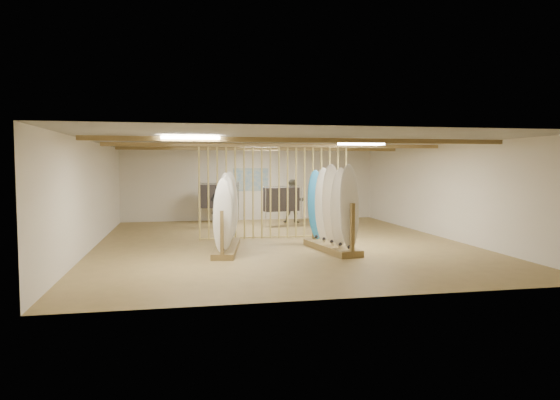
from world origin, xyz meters
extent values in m
plane|color=#987E49|center=(0.00, 0.00, 0.00)|extent=(12.00, 12.00, 0.00)
plane|color=gray|center=(0.00, 0.00, 2.80)|extent=(12.00, 12.00, 0.00)
plane|color=silver|center=(0.00, 6.00, 1.40)|extent=(12.00, 0.00, 12.00)
plane|color=silver|center=(0.00, -6.00, 1.40)|extent=(12.00, 0.00, 12.00)
plane|color=silver|center=(-5.00, 0.00, 1.40)|extent=(0.00, 12.00, 12.00)
plane|color=silver|center=(5.00, 0.00, 1.40)|extent=(0.00, 12.00, 12.00)
cube|color=olive|center=(0.00, 0.00, 2.72)|extent=(9.50, 6.12, 0.10)
cube|color=white|center=(0.00, 0.00, 2.74)|extent=(1.20, 0.35, 0.06)
cylinder|color=tan|center=(-2.20, 0.80, 1.40)|extent=(0.05, 0.05, 2.78)
cylinder|color=tan|center=(-1.94, 0.80, 1.40)|extent=(0.05, 0.05, 2.78)
cylinder|color=tan|center=(-1.68, 0.80, 1.40)|extent=(0.05, 0.05, 2.78)
cylinder|color=tan|center=(-1.42, 0.80, 1.40)|extent=(0.05, 0.05, 2.78)
cylinder|color=tan|center=(-1.16, 0.80, 1.40)|extent=(0.05, 0.05, 2.78)
cylinder|color=tan|center=(-0.91, 0.80, 1.40)|extent=(0.05, 0.05, 2.78)
cylinder|color=tan|center=(-0.65, 0.80, 1.40)|extent=(0.05, 0.05, 2.78)
cylinder|color=tan|center=(-0.39, 0.80, 1.40)|extent=(0.05, 0.05, 2.78)
cylinder|color=tan|center=(-0.13, 0.80, 1.40)|extent=(0.05, 0.05, 2.78)
cylinder|color=tan|center=(0.13, 0.80, 1.40)|extent=(0.05, 0.05, 2.78)
cylinder|color=tan|center=(0.39, 0.80, 1.40)|extent=(0.05, 0.05, 2.78)
cylinder|color=tan|center=(0.65, 0.80, 1.40)|extent=(0.05, 0.05, 2.78)
cylinder|color=tan|center=(0.91, 0.80, 1.40)|extent=(0.05, 0.05, 2.78)
cylinder|color=tan|center=(1.16, 0.80, 1.40)|extent=(0.05, 0.05, 2.78)
cylinder|color=tan|center=(1.42, 0.80, 1.40)|extent=(0.05, 0.05, 2.78)
cylinder|color=tan|center=(1.68, 0.80, 1.40)|extent=(0.05, 0.05, 2.78)
cylinder|color=tan|center=(1.94, 0.80, 1.40)|extent=(0.05, 0.05, 2.78)
cylinder|color=tan|center=(2.20, 0.80, 1.40)|extent=(0.05, 0.05, 2.78)
cube|color=teal|center=(0.00, 5.98, 1.60)|extent=(1.40, 0.03, 0.90)
cube|color=olive|center=(-1.59, -1.06, 0.07)|extent=(0.98, 2.77, 0.14)
cylinder|color=black|center=(-1.59, -1.06, 0.95)|extent=(0.47, 2.64, 0.01)
ellipsoid|color=white|center=(-1.79, -2.21, 1.02)|extent=(0.46, 0.13, 1.76)
ellipsoid|color=white|center=(-1.72, -1.83, 1.02)|extent=(0.46, 0.13, 1.76)
ellipsoid|color=white|center=(-1.66, -1.45, 1.02)|extent=(0.46, 0.13, 1.76)
ellipsoid|color=white|center=(-1.59, -1.06, 1.02)|extent=(0.46, 0.13, 1.76)
ellipsoid|color=silver|center=(-1.52, -0.68, 1.02)|extent=(0.46, 0.13, 1.76)
ellipsoid|color=white|center=(-1.46, -0.30, 1.02)|extent=(0.46, 0.13, 1.76)
ellipsoid|color=white|center=(-1.39, 0.08, 1.02)|extent=(0.46, 0.13, 1.76)
cube|color=olive|center=(1.02, -1.58, 0.08)|extent=(0.95, 2.32, 0.16)
cylinder|color=black|center=(1.02, -1.58, 1.08)|extent=(0.37, 2.18, 0.01)
ellipsoid|color=white|center=(1.17, -2.50, 1.16)|extent=(0.52, 0.15, 1.99)
ellipsoid|color=silver|center=(1.10, -2.04, 1.16)|extent=(0.52, 0.15, 1.99)
ellipsoid|color=silver|center=(1.02, -1.58, 1.16)|extent=(0.52, 0.15, 1.99)
ellipsoid|color=white|center=(0.95, -1.12, 1.16)|extent=(0.52, 0.15, 1.99)
ellipsoid|color=#2D8CD1|center=(0.87, -0.66, 1.16)|extent=(0.52, 0.15, 1.99)
cylinder|color=silver|center=(-1.33, 5.11, 1.50)|extent=(1.42, 0.34, 0.03)
cube|color=black|center=(-1.33, 5.11, 1.01)|extent=(1.39, 0.64, 0.88)
cylinder|color=silver|center=(-1.33, 5.11, 0.77)|extent=(0.03, 0.03, 1.55)
cylinder|color=silver|center=(0.78, 3.69, 1.42)|extent=(1.35, 0.34, 0.03)
cube|color=black|center=(0.78, 3.69, 0.96)|extent=(1.32, 0.62, 0.83)
cylinder|color=silver|center=(0.78, 3.69, 0.74)|extent=(0.03, 0.03, 1.47)
imported|color=black|center=(-1.44, 3.72, 0.85)|extent=(0.68, 0.51, 1.70)
imported|color=#3E3B30|center=(1.42, 4.57, 0.93)|extent=(1.03, 0.89, 1.85)
camera|label=1|loc=(-2.70, -13.64, 2.17)|focal=32.00mm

